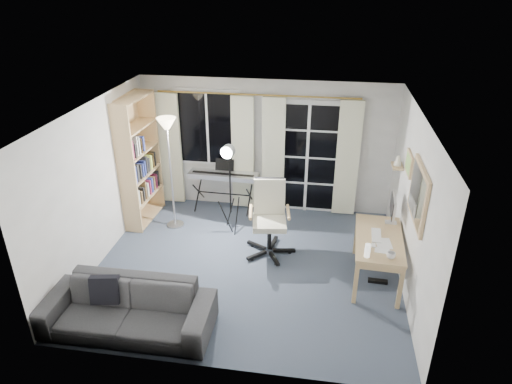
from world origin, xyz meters
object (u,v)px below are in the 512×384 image
bookshelf (136,164)px  keyboard_piano (224,176)px  desk (379,243)px  studio_light (228,162)px  office_chair (269,211)px  sofa (126,302)px  monitor (393,207)px  torchiere_lamp (168,141)px  mug (391,255)px

bookshelf → keyboard_piano: bearing=23.2°
keyboard_piano → desk: 3.12m
studio_light → office_chair: 1.03m
office_chair → sofa: bearing=-134.2°
monitor → sofa: 3.90m
bookshelf → torchiere_lamp: bookshelf is taller
office_chair → desk: size_ratio=0.89×
keyboard_piano → monitor: size_ratio=2.56×
torchiere_lamp → mug: 3.85m
torchiere_lamp → keyboard_piano: bearing=43.4°
studio_light → torchiere_lamp: bearing=-172.5°
torchiere_lamp → mug: size_ratio=17.26×
office_chair → torchiere_lamp: bearing=156.1°
bookshelf → mug: bearing=-19.7°
sofa → bookshelf: bearing=107.8°
bookshelf → office_chair: bookshelf is taller
monitor → desk: bearing=-110.9°
bookshelf → sofa: 2.93m
office_chair → mug: office_chair is taller
desk → sofa: (-3.12, -1.54, -0.19)m
keyboard_piano → office_chair: bearing=-47.8°
keyboard_piano → office_chair: (0.99, -1.17, -0.01)m
mug → sofa: size_ratio=0.05×
office_chair → sofa: size_ratio=0.55×
bookshelf → mug: size_ratio=19.67×
bookshelf → mug: 4.45m
keyboard_piano → studio_light: (0.27, -0.76, 0.60)m
bookshelf → torchiere_lamp: 0.86m
torchiere_lamp → mug: (3.44, -1.52, -0.83)m
studio_light → mug: studio_light is taller
monitor → sofa: size_ratio=0.24×
torchiere_lamp → monitor: (3.54, -0.57, -0.62)m
torchiere_lamp → office_chair: 1.99m
bookshelf → office_chair: (2.39, -0.64, -0.37)m
monitor → studio_light: bearing=171.5°
monitor → bookshelf: bearing=172.8°
office_chair → monitor: office_chair is taller
office_chair → monitor: size_ratio=2.35×
desk → studio_light: bearing=160.6°
keyboard_piano → sofa: (-0.51, -3.25, -0.28)m
bookshelf → sofa: size_ratio=1.05×
keyboard_piano → mug: size_ratio=11.28×
office_chair → monitor: 1.84m
studio_light → sofa: size_ratio=0.76×
torchiere_lamp → desk: bearing=-17.0°
bookshelf → monitor: bearing=-7.3°
keyboard_piano → studio_light: size_ratio=0.79×
torchiere_lamp → monitor: bearing=-9.1°
office_chair → monitor: bearing=-11.5°
torchiere_lamp → monitor: size_ratio=3.92×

